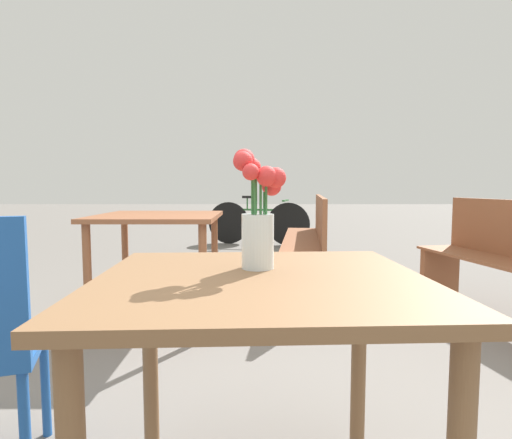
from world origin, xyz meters
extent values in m
cube|color=brown|center=(0.00, 0.00, 0.70)|extent=(0.86, 0.78, 0.03)
cylinder|color=brown|center=(-0.37, 0.29, 0.34)|extent=(0.05, 0.05, 0.69)
cylinder|color=brown|center=(0.34, 0.33, 0.34)|extent=(0.05, 0.05, 0.69)
cylinder|color=silver|center=(-0.01, 0.10, 0.79)|extent=(0.09, 0.09, 0.15)
cylinder|color=silver|center=(-0.01, 0.10, 0.76)|extent=(0.08, 0.08, 0.08)
cylinder|color=#337038|center=(0.01, 0.09, 0.84)|extent=(0.01, 0.01, 0.22)
sphere|color=red|center=(0.04, 0.08, 0.97)|extent=(0.06, 0.06, 0.06)
cylinder|color=#337038|center=(0.01, 0.11, 0.83)|extent=(0.01, 0.01, 0.20)
sphere|color=red|center=(0.03, 0.13, 0.95)|extent=(0.06, 0.06, 0.06)
cylinder|color=#337038|center=(-0.01, 0.11, 0.85)|extent=(0.01, 0.01, 0.25)
sphere|color=red|center=(-0.03, 0.13, 1.00)|extent=(0.05, 0.05, 0.05)
cylinder|color=#337038|center=(-0.02, 0.10, 0.86)|extent=(0.01, 0.01, 0.27)
sphere|color=red|center=(-0.05, 0.12, 1.02)|extent=(0.06, 0.06, 0.06)
cylinder|color=#337038|center=(-0.02, 0.09, 0.86)|extent=(0.01, 0.01, 0.27)
sphere|color=red|center=(-0.05, 0.08, 1.01)|extent=(0.05, 0.05, 0.05)
cylinder|color=#337038|center=(-0.02, 0.08, 0.85)|extent=(0.01, 0.01, 0.24)
sphere|color=red|center=(-0.03, 0.05, 0.98)|extent=(0.04, 0.04, 0.04)
cylinder|color=#337038|center=(0.00, 0.09, 0.84)|extent=(0.01, 0.01, 0.23)
sphere|color=red|center=(0.02, 0.07, 0.97)|extent=(0.05, 0.05, 0.05)
cylinder|color=#1E519E|center=(-0.81, 0.45, 0.21)|extent=(0.03, 0.03, 0.41)
cylinder|color=#1E519E|center=(-0.70, 0.13, 0.21)|extent=(0.03, 0.03, 0.41)
cube|color=brown|center=(1.51, 2.26, 0.21)|extent=(0.33, 0.12, 0.43)
cube|color=brown|center=(0.44, 2.81, 0.44)|extent=(0.58, 1.84, 0.02)
cube|color=brown|center=(0.60, 2.79, 0.65)|extent=(0.26, 1.80, 0.40)
cube|color=brown|center=(0.34, 1.97, 0.21)|extent=(0.33, 0.10, 0.43)
cube|color=brown|center=(0.54, 3.65, 0.21)|extent=(0.33, 0.10, 0.43)
cube|color=brown|center=(-0.69, 1.75, 0.74)|extent=(0.82, 0.83, 0.03)
cylinder|color=brown|center=(-1.04, 1.40, 0.36)|extent=(0.05, 0.05, 0.72)
cylinder|color=brown|center=(-0.34, 1.40, 0.36)|extent=(0.05, 0.05, 0.72)
cylinder|color=brown|center=(-1.04, 2.10, 0.36)|extent=(0.05, 0.05, 0.72)
cylinder|color=brown|center=(-0.34, 2.10, 0.36)|extent=(0.05, 0.05, 0.72)
cylinder|color=black|center=(-0.46, 5.54, 0.34)|extent=(0.67, 0.19, 0.68)
cylinder|color=black|center=(0.50, 5.32, 0.34)|extent=(0.67, 0.19, 0.68)
cube|color=#2D6633|center=(0.02, 5.43, 0.56)|extent=(0.88, 0.24, 0.03)
cylinder|color=#2D6633|center=(-0.15, 5.47, 0.67)|extent=(0.02, 0.02, 0.21)
cube|color=black|center=(-0.15, 5.47, 0.77)|extent=(0.17, 0.10, 0.04)
cube|color=#2D6633|center=(0.45, 5.33, 0.72)|extent=(0.14, 0.44, 0.02)
camera|label=1|loc=(-0.01, -0.99, 0.94)|focal=28.00mm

